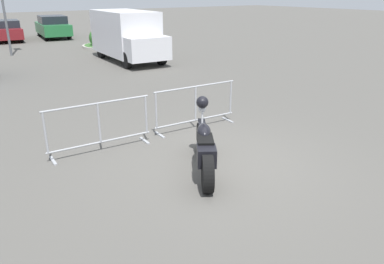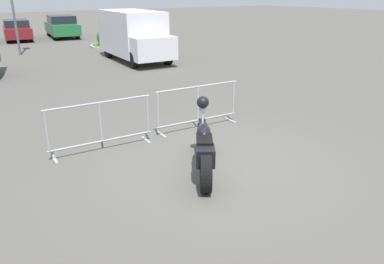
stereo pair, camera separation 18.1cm
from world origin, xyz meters
name	(u,v)px [view 2 (the right image)]	position (x,y,z in m)	size (l,w,h in m)	color
ground_plane	(219,164)	(0.00, 0.00, 0.00)	(120.00, 120.00, 0.00)	#54514C
motorcycle	(204,147)	(-0.42, -0.06, 0.48)	(1.37, 1.97, 1.26)	black
crowd_barrier_near	(101,125)	(-1.66, 1.94, 0.55)	(2.25, 0.55, 1.07)	#9EA0A5
crowd_barrier_far	(198,106)	(0.82, 1.94, 0.55)	(2.25, 0.55, 1.07)	#9EA0A5
delivery_van	(134,34)	(3.72, 11.55, 1.24)	(2.23, 5.10, 2.31)	silver
parked_car_maroon	(17,30)	(0.50, 23.06, 0.69)	(2.09, 4.18, 1.36)	maroon
parked_car_green	(62,26)	(3.53, 23.10, 0.78)	(2.35, 4.70, 1.53)	#236B38
planter_island	(117,40)	(4.92, 16.44, 0.40)	(3.22, 3.22, 1.17)	#ADA89E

